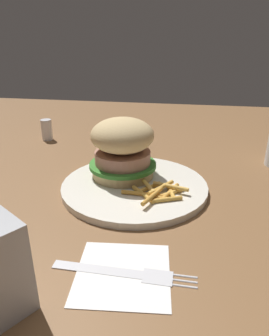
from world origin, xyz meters
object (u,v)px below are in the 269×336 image
Objects in this scene: plate at (135,186)px; fries_pile at (158,192)px; sandwich at (123,148)px; fork at (124,271)px; napkin at (123,273)px; salt_shaker at (47,130)px.

fries_pile is (0.04, 0.05, 0.01)m from plate.
plate is 0.07m from sandwich.
fries_pile is (0.07, 0.07, -0.05)m from sandwich.
sandwich is at bearing -167.85° from fork.
plate is at bearing -173.73° from napkin.
salt_shaker is at bearing -130.45° from sandwich.
sandwich is at bearing -168.21° from napkin.
salt_shaker reaches higher than fries_pile.
plate reaches higher than napkin.
fork is 3.15× the size of salt_shaker.
napkin is (0.22, 0.02, -0.01)m from plate.
plate is 1.52× the size of fork.
plate is at bearing -128.18° from fries_pile.
napkin is 2.00× the size of salt_shaker.
fork is at bearing 33.45° from salt_shaker.
plate is at bearing 48.66° from salt_shaker.
fries_pile is 2.04× the size of salt_shaker.
plate reaches higher than fork.
napkin is at bearing 11.79° from sandwich.
fries_pile is at bearing 51.82° from plate.
plate is 0.06m from fries_pile.
sandwich is 0.26m from napkin.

